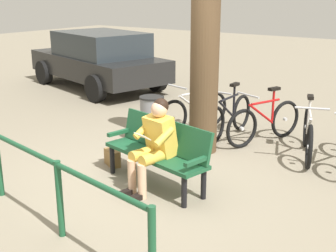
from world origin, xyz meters
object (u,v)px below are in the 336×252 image
bench (159,148)px  bicycle_black (194,112)px  litter_bin (152,120)px  bicycle_blue (308,134)px  parked_car (99,59)px  handbag (112,158)px  bicycle_red (264,122)px  person_reading (154,141)px  bicycle_purple (229,117)px  tree_trunk (205,56)px

bench → bicycle_black: size_ratio=1.02×
litter_bin → bicycle_blue: bicycle_blue is taller
bicycle_blue → parked_car: bearing=-127.8°
litter_bin → parked_car: parked_car is taller
handbag → bicycle_black: (-0.06, -2.17, 0.24)m
bicycle_red → bicycle_black: (1.33, 0.12, 0.00)m
bicycle_blue → litter_bin: bearing=-90.2°
person_reading → bicycle_purple: bearing=-72.5°
person_reading → litter_bin: 1.86m
litter_bin → bicycle_red: 1.90m
bicycle_blue → bicycle_purple: (1.46, -0.16, 0.00)m
tree_trunk → bicycle_blue: (-1.46, -0.71, -1.18)m
person_reading → bicycle_blue: (-1.21, -2.34, -0.31)m
bicycle_blue → bicycle_red: 0.86m
bicycle_red → parked_car: bearing=-85.8°
handbag → tree_trunk: 2.09m
handbag → parked_car: bearing=-44.4°
bicycle_blue → bicycle_black: 2.16m
bench → bicycle_purple: bicycle_purple is taller
bench → bicycle_red: size_ratio=1.05×
bicycle_red → parked_car: (5.38, -1.62, 0.41)m
litter_bin → bicycle_black: bearing=-100.7°
litter_bin → handbag: bearing=96.7°
handbag → parked_car: (3.99, -3.90, 0.65)m
bicycle_red → bicycle_blue: bearing=94.7°
bicycle_blue → bicycle_red: size_ratio=1.00×
tree_trunk → handbag: bearing=60.5°
tree_trunk → parked_car: (4.75, -2.57, -0.76)m
handbag → bicycle_purple: 2.34m
bench → bicycle_red: (-0.44, -2.40, -0.15)m
person_reading → handbag: bearing=-4.5°
tree_trunk → bicycle_purple: size_ratio=1.83×
person_reading → bicycle_blue: size_ratio=0.76×
tree_trunk → bicycle_blue: tree_trunk is taller
person_reading → bicycle_red: bearing=-86.8°
bicycle_black → bench: bearing=36.4°
bicycle_black → parked_car: 4.43m
bicycle_red → bicycle_black: bearing=-64.0°
bicycle_black → parked_car: parked_car is taller
litter_bin → bicycle_red: (-1.52, -1.14, -0.05)m
person_reading → bicycle_black: (0.95, -2.46, -0.31)m
bench → bicycle_blue: bearing=-108.7°
handbag → bicycle_purple: (-0.75, -2.21, 0.24)m
bench → litter_bin: bench is taller
person_reading → bicycle_purple: size_ratio=0.71×
handbag → litter_bin: (0.13, -1.15, 0.29)m
bench → bicycle_black: bicycle_black is taller
bench → tree_trunk: tree_trunk is taller
person_reading → bench: bearing=-61.0°
bicycle_purple → parked_car: size_ratio=0.37×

